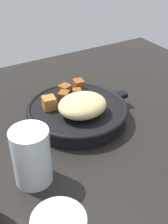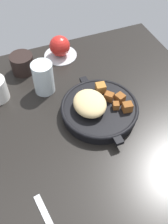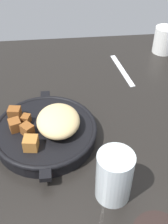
{
  "view_description": "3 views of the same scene",
  "coord_description": "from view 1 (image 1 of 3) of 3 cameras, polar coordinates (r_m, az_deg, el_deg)",
  "views": [
    {
      "loc": [
        33.67,
        45.53,
        40.13
      ],
      "look_at": [
        6.28,
        -1.02,
        4.52
      ],
      "focal_mm": 46.08,
      "sensor_mm": 36.0,
      "label": 1
    },
    {
      "loc": [
        -40.28,
        18.49,
        63.5
      ],
      "look_at": [
        5.3,
        0.34,
        3.75
      ],
      "focal_mm": 41.13,
      "sensor_mm": 36.0,
      "label": 2
    },
    {
      "loc": [
        54.07,
        -1.01,
        49.39
      ],
      "look_at": [
        3.58,
        4.25,
        5.7
      ],
      "focal_mm": 45.74,
      "sensor_mm": 36.0,
      "label": 3
    }
  ],
  "objects": [
    {
      "name": "water_glass_tall",
      "position": [
        0.52,
        -10.36,
        -8.65
      ],
      "size": [
        6.94,
        6.94,
        11.15
      ],
      "primitive_type": "cylinder",
      "color": "silver",
      "rests_on": "ground_plane"
    },
    {
      "name": "ground_plane",
      "position": [
        0.7,
        4.86,
        -2.86
      ],
      "size": [
        93.19,
        87.74,
        2.4
      ],
      "primitive_type": "cube",
      "color": "black"
    },
    {
      "name": "cast_iron_skillet",
      "position": [
        0.68,
        -1.23,
        0.36
      ],
      "size": [
        28.59,
        24.26,
        8.17
      ],
      "color": "black",
      "rests_on": "ground_plane"
    }
  ]
}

